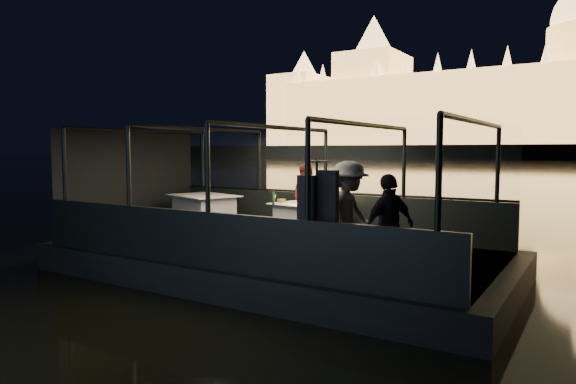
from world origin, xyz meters
The scene contains 27 objects.
river_water centered at (0.00, 80.00, 0.00)m, with size 500.00×500.00×0.00m, color black.
boat_hull centered at (0.00, 0.00, 0.00)m, with size 8.60×4.40×1.00m, color black.
boat_deck centered at (0.00, 0.00, 0.48)m, with size 8.00×4.00×0.04m, color black.
gunwale_port centered at (0.00, 2.00, 0.95)m, with size 8.00×0.08×0.90m, color black.
gunwale_starboard centered at (0.00, -2.00, 0.95)m, with size 8.00×0.08×0.90m, color black.
cabin_glass_port centered at (0.00, 2.00, 2.10)m, with size 8.00×0.02×1.40m, color #99B2B2, non-canonical shape.
cabin_glass_starboard centered at (0.00, -2.00, 2.10)m, with size 8.00×0.02×1.40m, color #99B2B2, non-canonical shape.
cabin_roof_glass centered at (0.00, 0.00, 2.80)m, with size 8.00×4.00×0.02m, color #99B2B2, non-canonical shape.
end_wall_fore centered at (-4.00, 0.00, 1.65)m, with size 0.02×4.00×2.30m, color black, non-canonical shape.
end_wall_aft centered at (4.00, 0.00, 1.65)m, with size 0.02×4.00×2.30m, color black, non-canonical shape.
canopy_ribs centered at (0.00, 0.00, 1.65)m, with size 8.00×4.00×2.30m, color black, non-canonical shape.
dining_table_central centered at (0.10, 1.05, 0.89)m, with size 1.45×1.05×0.77m, color silver.
dining_table_aft centered at (-2.61, 0.90, 0.89)m, with size 1.58×1.15×0.84m, color silver.
chair_port_left centered at (-0.33, 1.50, 0.95)m, with size 0.45×0.45×0.96m, color black.
chair_port_right centered at (0.44, 1.50, 0.95)m, with size 0.40×0.40×0.85m, color black.
coat_stand centered at (1.81, -1.75, 1.40)m, with size 0.49×0.39×1.76m, color black, non-canonical shape.
person_woman_coral centered at (0.16, 1.77, 1.25)m, with size 0.51×0.34×1.41m, color #F5595B.
person_man_maroon centered at (-0.33, 1.77, 1.25)m, with size 0.74×0.58×1.54m, color #3C1410.
passenger_stripe centered at (1.91, -0.91, 1.35)m, with size 1.11×0.62×1.71m, color silver.
passenger_dark centered at (2.69, -1.19, 1.35)m, with size 0.91×0.38×1.54m, color black.
wine_bottle centered at (-0.50, 0.63, 1.42)m, with size 0.06×0.06×0.29m, color #133416.
bread_basket centered at (-0.50, 0.95, 1.31)m, with size 0.18×0.18×0.07m, color brown.
amber_candle centered at (0.13, 0.74, 1.31)m, with size 0.06×0.06×0.08m, color gold.
plate_near centered at (0.27, 0.67, 1.27)m, with size 0.23×0.23×0.01m, color white.
plate_far centered at (-0.31, 0.94, 1.27)m, with size 0.27×0.27×0.02m, color silver.
wine_glass_white centered at (-0.50, 0.70, 1.36)m, with size 0.06×0.06×0.18m, color silver, non-canonical shape.
wine_glass_red centered at (0.26, 0.98, 1.36)m, with size 0.06×0.06×0.18m, color silver, non-canonical shape.
Camera 1 is at (5.28, -8.16, 2.37)m, focal length 32.00 mm.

